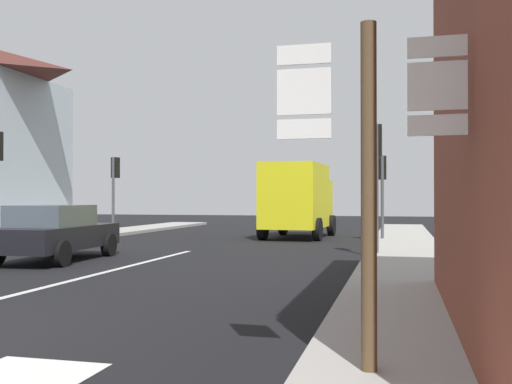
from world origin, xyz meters
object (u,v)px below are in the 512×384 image
Objects in this scene: route_sign_post at (369,169)px; sedan_far at (55,232)px; traffic_light_far_left at (115,178)px; traffic_light_far_right at (382,178)px; delivery_truck at (298,198)px; traffic_light_near_right at (376,159)px.

sedan_far is at bearing 135.09° from route_sign_post.
traffic_light_far_left reaches higher than sedan_far.
traffic_light_far_right is at bearing 47.60° from sedan_far.
sedan_far is at bearing -132.40° from traffic_light_far_right.
sedan_far is 11.43m from delivery_truck.
sedan_far is at bearing -71.36° from traffic_light_far_left.
route_sign_post is at bearing -78.51° from delivery_truck.
traffic_light_far_left reaches higher than delivery_truck.
traffic_light_far_left is at bearing 108.64° from sedan_far.
traffic_light_near_right reaches higher than traffic_light_far_left.
sedan_far is 12.30m from traffic_light_far_right.
traffic_light_near_right is at bearing 20.00° from sedan_far.
route_sign_post is at bearing -88.23° from traffic_light_near_right.
traffic_light_far_right is at bearing 90.00° from traffic_light_near_right.
delivery_truck is at bearing 65.48° from sedan_far.
sedan_far is at bearing -160.00° from traffic_light_near_right.
sedan_far is 12.16m from route_sign_post.
traffic_light_far_left is (-11.48, 6.68, -0.21)m from traffic_light_near_right.
route_sign_post is at bearing -44.91° from sedan_far.
traffic_light_far_left reaches higher than traffic_light_far_right.
sedan_far is 0.84× the size of delivery_truck.
sedan_far is 10.36m from traffic_light_far_left.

